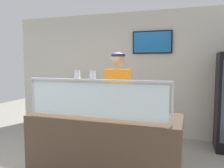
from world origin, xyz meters
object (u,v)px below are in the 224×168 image
object	(u,v)px
pizza_tray	(110,112)
pizza_server	(113,111)
worker_figure	(118,101)
pepper_flake_shaker	(93,75)
pizza_box_stack	(65,89)
parmesan_shaker	(77,75)

from	to	relation	value
pizza_tray	pizza_server	xyz separation A→B (m)	(0.04, -0.02, 0.02)
pizza_tray	worker_figure	distance (m)	0.65
pizza_tray	pepper_flake_shaker	world-z (taller)	pepper_flake_shaker
pizza_server	pizza_box_stack	bearing A→B (deg)	122.19
pizza_server	pizza_box_stack	size ratio (longest dim) A/B	0.63
pizza_box_stack	pepper_flake_shaker	bearing A→B (deg)	-53.24
parmesan_shaker	worker_figure	distance (m)	1.15
pizza_tray	pizza_box_stack	size ratio (longest dim) A/B	0.92
pizza_box_stack	worker_figure	bearing A→B (deg)	-35.28
worker_figure	pizza_box_stack	bearing A→B (deg)	144.72
pizza_server	pepper_flake_shaker	distance (m)	0.61
pizza_tray	worker_figure	world-z (taller)	worker_figure
worker_figure	pizza_box_stack	size ratio (longest dim) A/B	3.97
parmesan_shaker	pepper_flake_shaker	xyz separation A→B (m)	(0.19, -0.00, 0.00)
pepper_flake_shaker	worker_figure	xyz separation A→B (m)	(-0.02, 1.04, -0.45)
pizza_server	pepper_flake_shaker	xyz separation A→B (m)	(-0.11, -0.37, 0.47)
pizza_tray	parmesan_shaker	xyz separation A→B (m)	(-0.26, -0.39, 0.49)
pizza_tray	pizza_box_stack	bearing A→B (deg)	133.60
pepper_flake_shaker	parmesan_shaker	bearing A→B (deg)	180.00
pizza_server	pepper_flake_shaker	world-z (taller)	pepper_flake_shaker
pizza_server	parmesan_shaker	size ratio (longest dim) A/B	3.01
pizza_server	pizza_box_stack	world-z (taller)	pizza_box_stack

